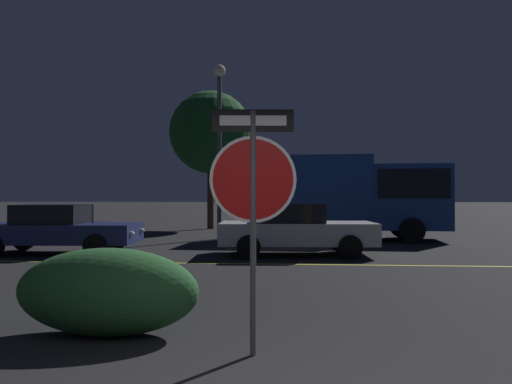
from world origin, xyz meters
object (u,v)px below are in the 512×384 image
hedge_bush_1 (107,292)px  passing_car_2 (296,229)px  delivery_truck (350,194)px  stop_sign (253,182)px  tree_0 (211,133)px  passing_car_1 (56,229)px  street_lamp (219,124)px

hedge_bush_1 → passing_car_2: size_ratio=0.49×
hedge_bush_1 → delivery_truck: 13.36m
stop_sign → tree_0: bearing=95.5°
passing_car_2 → delivery_truck: 5.34m
passing_car_1 → tree_0: 11.52m
street_lamp → tree_0: tree_0 is taller
passing_car_1 → street_lamp: size_ratio=0.70×
passing_car_1 → street_lamp: (3.70, 4.96, 3.52)m
passing_car_2 → tree_0: 11.80m
passing_car_1 → stop_sign: bearing=32.9°
stop_sign → delivery_truck: bearing=74.2°
passing_car_1 → passing_car_2: (6.48, 0.19, 0.02)m
street_lamp → stop_sign: bearing=-79.8°
stop_sign → passing_car_2: bearing=81.5°
hedge_bush_1 → delivery_truck: bearing=72.2°
passing_car_2 → street_lamp: (-2.78, 4.76, 3.50)m
passing_car_2 → stop_sign: bearing=-6.3°
stop_sign → hedge_bush_1: 2.15m
passing_car_2 → tree_0: bearing=-161.9°
tree_0 → hedge_bush_1: bearing=-83.9°
delivery_truck → tree_0: tree_0 is taller
passing_car_1 → delivery_truck: (8.44, 5.07, 0.98)m
delivery_truck → stop_sign: bearing=-7.1°
hedge_bush_1 → passing_car_1: size_ratio=0.46×
passing_car_2 → street_lamp: 6.53m
hedge_bush_1 → passing_car_1: 8.77m
hedge_bush_1 → stop_sign: bearing=-18.6°
street_lamp → passing_car_2: bearing=-59.7°
stop_sign → street_lamp: bearing=94.6°
delivery_truck → street_lamp: size_ratio=1.09×
street_lamp → tree_0: bearing=102.9°
passing_car_2 → delivery_truck: (1.96, 4.88, 0.96)m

